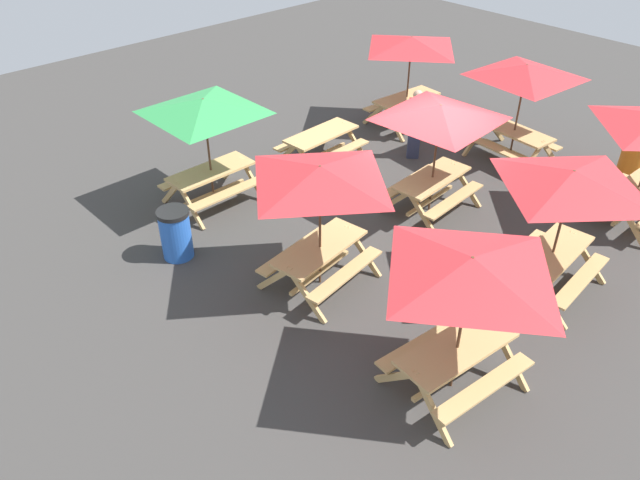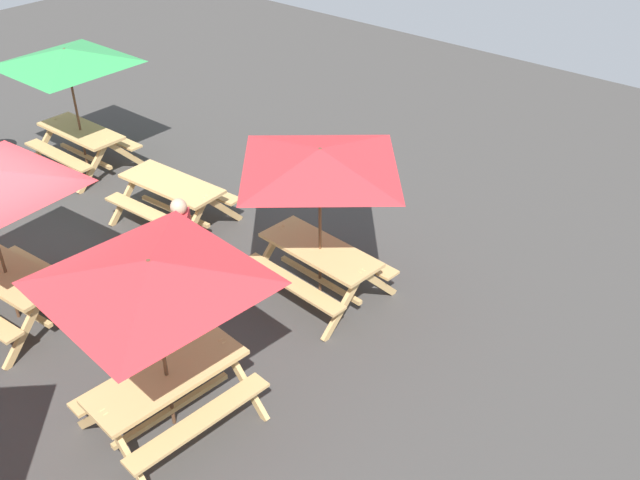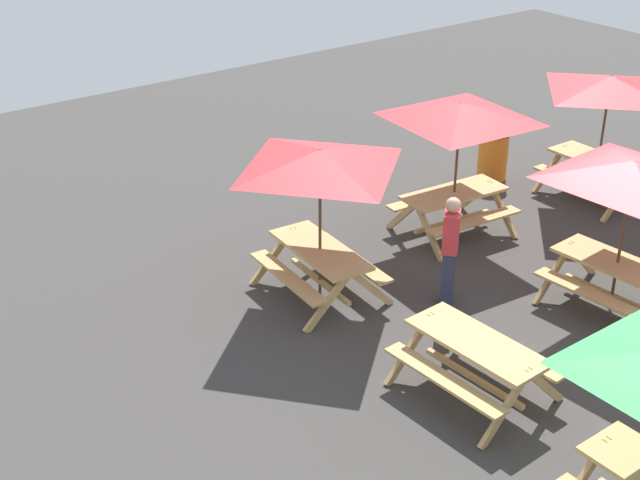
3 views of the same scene
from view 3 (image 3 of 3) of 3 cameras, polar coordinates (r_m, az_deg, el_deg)
name	(u,v)px [view 3 (image 3 of 3)]	position (r m, az deg, el deg)	size (l,w,h in m)	color
ground_plane	(624,318)	(13.42, 18.89, -4.72)	(28.21, 28.21, 0.00)	#3D3A38
picnic_table_1	(320,170)	(12.39, 0.00, 4.49)	(2.14, 2.14, 2.34)	tan
picnic_table_3	(631,182)	(12.71, 19.31, 3.51)	(2.82, 2.82, 2.34)	tan
picnic_table_4	(476,355)	(11.10, 9.94, -7.24)	(1.87, 1.61, 0.81)	tan
picnic_table_5	(460,121)	(14.45, 8.93, 7.52)	(2.82, 2.82, 2.34)	tan
picnic_table_7	(609,93)	(16.46, 18.00, 8.94)	(2.02, 2.02, 2.34)	tan
trash_bin_orange	(493,154)	(17.35, 11.01, 5.43)	(0.59, 0.59, 0.98)	orange
person_standing	(450,248)	(12.78, 8.32, -0.52)	(0.40, 0.41, 1.67)	#2D334C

